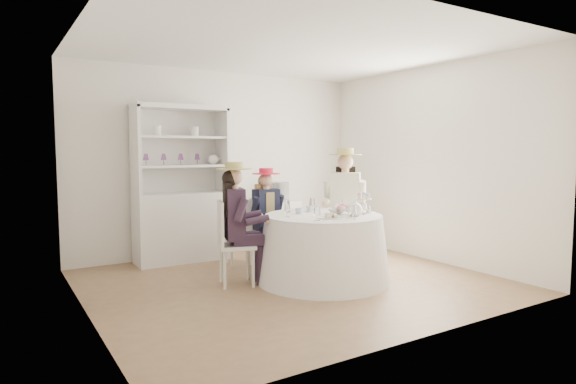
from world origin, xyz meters
TOP-DOWN VIEW (x-y plane):
  - ground at (0.00, 0.00)m, footprint 4.50×4.50m
  - ceiling at (0.00, 0.00)m, footprint 4.50×4.50m
  - wall_back at (0.00, 2.00)m, footprint 4.50×0.00m
  - wall_front at (0.00, -2.00)m, footprint 4.50×0.00m
  - wall_left at (-2.25, 0.00)m, footprint 0.00×4.50m
  - wall_right at (2.25, 0.00)m, footprint 0.00×4.50m
  - tea_table at (0.33, -0.16)m, footprint 1.57×1.57m
  - hutch at (-0.73, 1.73)m, footprint 1.37×0.74m
  - side_table at (0.88, 1.75)m, footprint 0.53×0.53m
  - hatbox at (0.88, 1.75)m, footprint 0.32×0.32m
  - guest_left at (-0.61, 0.23)m, footprint 0.57×0.53m
  - guest_mid at (0.13, 0.84)m, footprint 0.48×0.50m
  - guest_right at (1.13, 0.45)m, footprint 0.66×0.67m
  - spare_chair at (-0.15, 1.06)m, footprint 0.43×0.43m
  - teacup_a at (0.12, 0.06)m, footprint 0.09×0.09m
  - teacup_b at (0.33, 0.14)m, footprint 0.09×0.09m
  - teacup_c at (0.59, -0.08)m, footprint 0.10×0.10m
  - flower_bowl at (0.52, -0.16)m, footprint 0.22×0.22m
  - flower_arrangement at (0.53, -0.22)m, footprint 0.17×0.16m
  - table_teapot at (0.55, -0.45)m, footprint 0.24×0.17m
  - sandwich_plate at (0.22, -0.45)m, footprint 0.27×0.27m
  - cupcake_stand at (0.86, -0.25)m, footprint 0.25×0.25m
  - stemware_set at (0.33, -0.16)m, footprint 0.99×1.00m

SIDE VIEW (x-z plane):
  - ground at x=0.00m, z-range 0.00..0.00m
  - side_table at x=0.88m, z-range 0.00..0.75m
  - tea_table at x=0.33m, z-range 0.00..0.78m
  - spare_chair at x=-0.15m, z-range 0.03..0.92m
  - guest_mid at x=0.13m, z-range 0.09..1.39m
  - hutch at x=-0.73m, z-range -0.31..1.84m
  - guest_left at x=-0.61m, z-range 0.09..1.50m
  - sandwich_plate at x=0.22m, z-range 0.77..0.83m
  - flower_bowl at x=0.52m, z-range 0.79..0.84m
  - teacup_a at x=0.12m, z-range 0.79..0.85m
  - teacup_b at x=0.33m, z-range 0.79..0.85m
  - teacup_c at x=0.59m, z-range 0.79..0.85m
  - stemware_set at x=0.33m, z-range 0.79..0.94m
  - table_teapot at x=0.55m, z-range 0.77..0.95m
  - flower_arrangement at x=0.53m, z-range 0.84..0.90m
  - cupcake_stand at x=0.86m, z-range 0.76..0.99m
  - guest_right at x=1.13m, z-range 0.10..1.67m
  - hatbox at x=0.88m, z-range 0.75..1.04m
  - wall_back at x=0.00m, z-range -0.90..3.60m
  - wall_front at x=0.00m, z-range -0.90..3.60m
  - wall_left at x=-2.25m, z-range -0.90..3.60m
  - wall_right at x=2.25m, z-range -0.90..3.60m
  - ceiling at x=0.00m, z-range 2.70..2.70m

